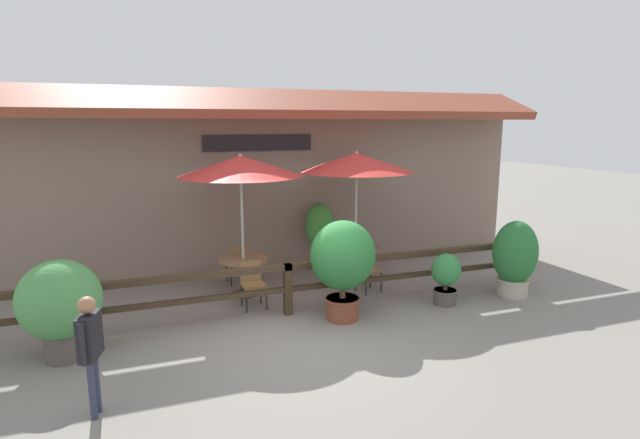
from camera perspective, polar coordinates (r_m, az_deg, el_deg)
name	(u,v)px	position (r m, az deg, el deg)	size (l,w,h in m)	color
ground_plane	(306,337)	(8.37, -1.57, -13.25)	(60.00, 60.00, 0.00)	gray
building_facade	(250,179)	(11.68, -8.06, 4.59)	(14.28, 1.49, 4.23)	gray
patio_railing	(288,278)	(9.06, -3.72, -6.65)	(10.40, 0.14, 0.95)	#3D2D1E
patio_umbrella_near	(240,166)	(9.84, -9.07, 6.05)	(2.42, 2.42, 2.85)	#B7B2A8
dining_table_near	(243,265)	(10.21, -8.74, -5.22)	(0.98, 0.98, 0.77)	olive
chair_near_streetside	(253,282)	(9.55, -7.71, -7.08)	(0.44, 0.44, 0.87)	olive
chair_near_wallside	(238,262)	(10.94, -9.35, -4.79)	(0.44, 0.44, 0.87)	olive
patio_umbrella_middle	(357,162)	(10.67, 4.20, 6.52)	(2.42, 2.42, 2.85)	#B7B2A8
dining_table_middle	(355,254)	(11.01, 4.06, -3.92)	(0.98, 0.98, 0.77)	olive
chair_middle_streetside	(367,268)	(10.41, 5.36, -5.51)	(0.48, 0.48, 0.87)	olive
chair_middle_wallside	(342,252)	(11.65, 2.55, -3.69)	(0.50, 0.50, 0.87)	olive
potted_plant_tall_tropical	(515,257)	(10.72, 21.38, -3.99)	(0.91, 0.82, 1.54)	#B7AD99
potted_plant_entrance_palm	(446,276)	(9.88, 14.19, -6.30)	(0.58, 0.52, 1.00)	#564C47
potted_plant_corner_fern	(343,260)	(8.73, 2.63, -4.65)	(1.16, 1.04, 1.79)	brown
potted_plant_broad_leaf	(60,304)	(8.23, -27.58, -8.53)	(1.16, 1.05, 1.51)	#564C47
potted_plant_small_flowering	(320,228)	(11.75, -0.02, -0.99)	(0.68, 0.61, 1.61)	#B7AD99
pedestrian	(90,340)	(6.52, -24.81, -12.43)	(0.27, 0.52, 1.49)	#2D334C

